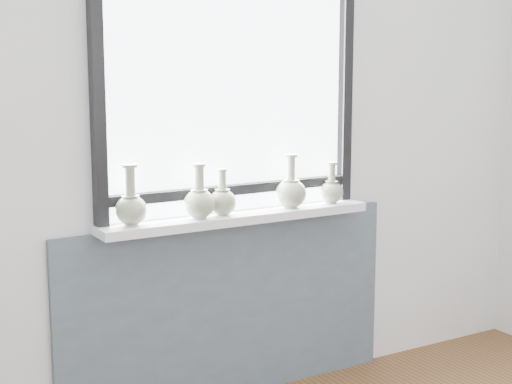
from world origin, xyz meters
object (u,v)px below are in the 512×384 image
windowsill (238,217)px  vase_a (131,207)px  vase_e (331,190)px  vase_b (199,201)px  vase_c (223,200)px  vase_d (291,191)px

windowsill → vase_a: bearing=-179.9°
windowsill → vase_e: vase_e is taller
windowsill → vase_b: bearing=-174.8°
vase_a → vase_b: 0.31m
vase_a → vase_e: size_ratio=1.29×
vase_c → vase_b: bearing=-173.7°
vase_d → vase_a: bearing=179.0°
vase_c → vase_e: vase_c is taller
windowsill → vase_b: (-0.20, -0.02, 0.10)m
vase_c → vase_e: size_ratio=1.04×
vase_c → vase_d: 0.36m
vase_e → vase_c: bearing=179.4°
vase_d → vase_e: (0.24, 0.00, -0.01)m
vase_a → vase_c: (0.43, -0.00, -0.01)m
vase_b → vase_a: bearing=176.8°
vase_b → vase_d: (0.48, 0.00, 0.00)m
vase_b → vase_e: bearing=0.5°
vase_e → vase_d: bearing=-179.2°
vase_b → vase_c: vase_b is taller
windowsill → vase_d: vase_d is taller
windowsill → vase_a: (-0.51, -0.00, 0.10)m
vase_a → vase_e: (1.02, -0.01, -0.02)m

